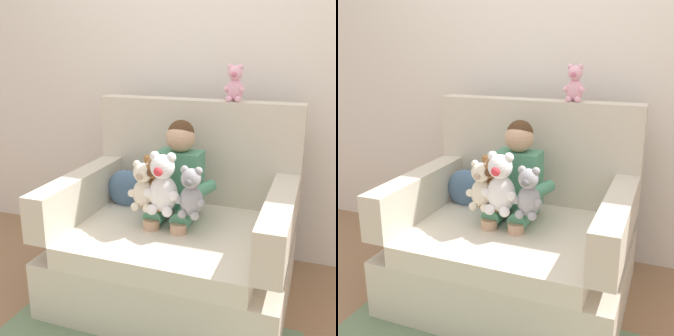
# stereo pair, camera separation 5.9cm
# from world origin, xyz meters

# --- Properties ---
(ground_plane) EXTENTS (8.00, 8.00, 0.00)m
(ground_plane) POSITION_xyz_m (0.00, 0.00, 0.00)
(ground_plane) COLOR #936D4C
(back_wall) EXTENTS (6.00, 0.10, 2.60)m
(back_wall) POSITION_xyz_m (0.00, 0.74, 1.30)
(back_wall) COLOR silver
(back_wall) RESTS_ON ground
(armchair) EXTENTS (1.31, 1.02, 1.13)m
(armchair) POSITION_xyz_m (0.00, 0.06, 0.34)
(armchair) COLOR beige
(armchair) RESTS_ON ground
(seated_child) EXTENTS (0.45, 0.39, 0.82)m
(seated_child) POSITION_xyz_m (-0.02, 0.09, 0.68)
(seated_child) COLOR #4C9370
(seated_child) RESTS_ON armchair
(plush_grey) EXTENTS (0.17, 0.14, 0.28)m
(plush_grey) POSITION_xyz_m (0.13, -0.10, 0.70)
(plush_grey) COLOR #9E9EA3
(plush_grey) RESTS_ON armchair
(plush_cream) EXTENTS (0.17, 0.14, 0.28)m
(plush_cream) POSITION_xyz_m (-0.15, -0.09, 0.70)
(plush_cream) COLOR silver
(plush_cream) RESTS_ON armchair
(plush_white) EXTENTS (0.20, 0.17, 0.34)m
(plush_white) POSITION_xyz_m (-0.03, -0.10, 0.73)
(plush_white) COLOR white
(plush_white) RESTS_ON armchair
(plush_brown) EXTENTS (0.18, 0.15, 0.31)m
(plush_brown) POSITION_xyz_m (-0.10, -0.06, 0.72)
(plush_brown) COLOR brown
(plush_brown) RESTS_ON armchair
(plush_pink_on_backrest) EXTENTS (0.13, 0.11, 0.22)m
(plush_pink_on_backrest) POSITION_xyz_m (0.23, 0.43, 1.23)
(plush_pink_on_backrest) COLOR #EAA8BC
(plush_pink_on_backrest) RESTS_ON armchair
(throw_pillow) EXTENTS (0.26, 0.12, 0.26)m
(throw_pillow) POSITION_xyz_m (-0.40, 0.19, 0.56)
(throw_pillow) COLOR slate
(throw_pillow) RESTS_ON armchair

